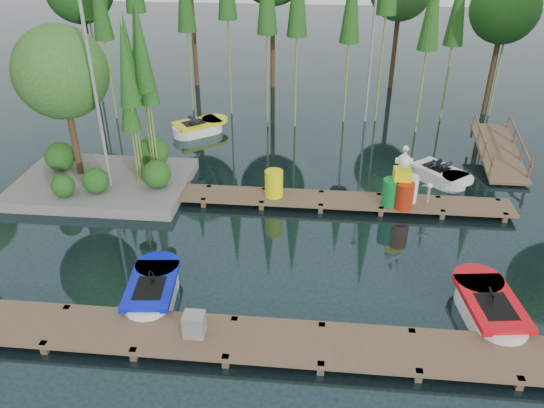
# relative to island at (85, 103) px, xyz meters

# --- Properties ---
(ground_plane) EXTENTS (90.00, 90.00, 0.00)m
(ground_plane) POSITION_rel_island_xyz_m (6.30, -3.29, -3.18)
(ground_plane) COLOR #1C2F34
(near_dock) EXTENTS (18.00, 1.50, 0.50)m
(near_dock) POSITION_rel_island_xyz_m (6.30, -7.79, -2.95)
(near_dock) COLOR brown
(near_dock) RESTS_ON ground
(far_dock) EXTENTS (15.00, 1.20, 0.50)m
(far_dock) POSITION_rel_island_xyz_m (7.30, -0.79, -2.95)
(far_dock) COLOR brown
(far_dock) RESTS_ON ground
(island) EXTENTS (6.20, 4.20, 6.75)m
(island) POSITION_rel_island_xyz_m (0.00, 0.00, 0.00)
(island) COLOR slate
(island) RESTS_ON ground
(lamp_island) EXTENTS (0.30, 0.30, 7.25)m
(lamp_island) POSITION_rel_island_xyz_m (0.80, -0.79, 1.08)
(lamp_island) COLOR gray
(lamp_island) RESTS_ON ground
(lamp_rear) EXTENTS (0.30, 0.30, 7.25)m
(lamp_rear) POSITION_rel_island_xyz_m (10.30, 7.71, 1.08)
(lamp_rear) COLOR gray
(lamp_rear) RESTS_ON ground
(ramp) EXTENTS (1.50, 3.94, 1.49)m
(ramp) POSITION_rel_island_xyz_m (15.30, 3.21, -2.60)
(ramp) COLOR brown
(ramp) RESTS_ON ground
(boat_blue) EXTENTS (1.46, 2.78, 0.90)m
(boat_blue) POSITION_rel_island_xyz_m (3.96, -6.27, -2.92)
(boat_blue) COLOR white
(boat_blue) RESTS_ON ground
(boat_red) EXTENTS (1.65, 3.00, 0.96)m
(boat_red) POSITION_rel_island_xyz_m (12.65, -6.16, -2.91)
(boat_red) COLOR white
(boat_red) RESTS_ON ground
(boat_yellow_far) EXTENTS (2.83, 2.59, 1.33)m
(boat_yellow_far) POSITION_rel_island_xyz_m (2.62, 5.37, -2.90)
(boat_yellow_far) COLOR white
(boat_yellow_far) RESTS_ON ground
(boat_white_far) EXTENTS (2.47, 2.62, 1.18)m
(boat_white_far) POSITION_rel_island_xyz_m (12.76, 1.50, -2.92)
(boat_white_far) COLOR white
(boat_white_far) RESTS_ON ground
(utility_cabinet) EXTENTS (0.49, 0.42, 0.60)m
(utility_cabinet) POSITION_rel_island_xyz_m (5.46, -7.79, -2.58)
(utility_cabinet) COLOR gray
(utility_cabinet) RESTS_ON near_dock
(yellow_barrel) EXTENTS (0.63, 0.63, 0.95)m
(yellow_barrel) POSITION_rel_island_xyz_m (6.67, -0.79, -2.41)
(yellow_barrel) COLOR #F4F30C
(yellow_barrel) RESTS_ON far_dock
(drum_cluster) EXTENTS (1.22, 1.12, 2.11)m
(drum_cluster) POSITION_rel_island_xyz_m (10.98, -0.95, -2.26)
(drum_cluster) COLOR #0D7D30
(drum_cluster) RESTS_ON far_dock
(seagull_post) EXTENTS (0.47, 0.26, 0.76)m
(seagull_post) POSITION_rel_island_xyz_m (11.92, -0.79, -2.37)
(seagull_post) COLOR gray
(seagull_post) RESTS_ON far_dock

